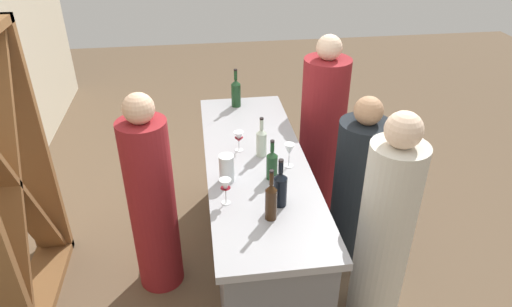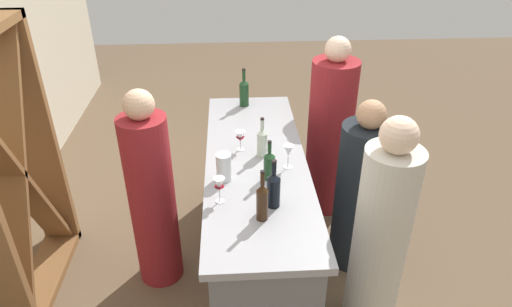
% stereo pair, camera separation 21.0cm
% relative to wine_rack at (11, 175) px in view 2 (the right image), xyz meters
% --- Properties ---
extents(ground_plane, '(12.00, 12.00, 0.00)m').
position_rel_wine_rack_xyz_m(ground_plane, '(0.09, -1.65, -0.98)').
color(ground_plane, brown).
extents(bar_counter, '(2.17, 0.71, 0.98)m').
position_rel_wine_rack_xyz_m(bar_counter, '(0.09, -1.65, -0.48)').
color(bar_counter, slate).
rests_on(bar_counter, ground).
extents(wine_rack, '(1.03, 0.28, 1.95)m').
position_rel_wine_rack_xyz_m(wine_rack, '(0.00, 0.00, 0.00)').
color(wine_rack, brown).
rests_on(wine_rack, ground).
extents(wine_bottle_leftmost_amber_brown, '(0.07, 0.07, 0.33)m').
position_rel_wine_rack_xyz_m(wine_bottle_leftmost_amber_brown, '(-0.57, -1.64, 0.13)').
color(wine_bottle_leftmost_amber_brown, '#331E0F').
rests_on(wine_bottle_leftmost_amber_brown, bar_counter).
extents(wine_bottle_second_left_near_black, '(0.08, 0.08, 0.32)m').
position_rel_wine_rack_xyz_m(wine_bottle_second_left_near_black, '(-0.45, -1.72, 0.12)').
color(wine_bottle_second_left_near_black, black).
rests_on(wine_bottle_second_left_near_black, bar_counter).
extents(wine_bottle_center_olive_green, '(0.07, 0.07, 0.28)m').
position_rel_wine_rack_xyz_m(wine_bottle_center_olive_green, '(-0.16, -1.72, 0.11)').
color(wine_bottle_center_olive_green, '#193D1E').
rests_on(wine_bottle_center_olive_green, bar_counter).
extents(wine_bottle_second_right_clear_pale, '(0.07, 0.07, 0.30)m').
position_rel_wine_rack_xyz_m(wine_bottle_second_right_clear_pale, '(0.15, -1.70, 0.11)').
color(wine_bottle_second_right_clear_pale, '#B7C6B2').
rests_on(wine_bottle_second_right_clear_pale, bar_counter).
extents(wine_bottle_rightmost_olive_green, '(0.08, 0.08, 0.34)m').
position_rel_wine_rack_xyz_m(wine_bottle_rightmost_olive_green, '(1.01, -1.60, 0.13)').
color(wine_bottle_rightmost_olive_green, '#193D1E').
rests_on(wine_bottle_rightmost_olive_green, bar_counter).
extents(wine_glass_near_left, '(0.07, 0.07, 0.17)m').
position_rel_wine_rack_xyz_m(wine_glass_near_left, '(-0.02, -1.86, 0.13)').
color(wine_glass_near_left, white).
rests_on(wine_glass_near_left, bar_counter).
extents(wine_glass_near_center, '(0.07, 0.07, 0.15)m').
position_rel_wine_rack_xyz_m(wine_glass_near_center, '(0.24, -1.55, 0.11)').
color(wine_glass_near_center, white).
rests_on(wine_glass_near_center, bar_counter).
extents(wine_glass_near_right, '(0.07, 0.07, 0.17)m').
position_rel_wine_rack_xyz_m(wine_glass_near_right, '(-0.39, -1.40, 0.12)').
color(wine_glass_near_right, white).
rests_on(wine_glass_near_right, bar_counter).
extents(water_pitcher, '(0.10, 0.10, 0.19)m').
position_rel_wine_rack_xyz_m(water_pitcher, '(-0.15, -1.43, 0.10)').
color(water_pitcher, silver).
rests_on(water_pitcher, bar_counter).
extents(person_left_guest, '(0.36, 0.36, 1.60)m').
position_rel_wine_rack_xyz_m(person_left_guest, '(-0.54, -2.39, -0.24)').
color(person_left_guest, beige).
rests_on(person_left_guest, ground).
extents(person_center_guest, '(0.40, 0.40, 1.63)m').
position_rel_wine_rack_xyz_m(person_center_guest, '(0.84, -2.35, -0.23)').
color(person_center_guest, maroon).
rests_on(person_center_guest, ground).
extents(person_right_guest, '(0.40, 0.40, 1.41)m').
position_rel_wine_rack_xyz_m(person_right_guest, '(0.10, -2.44, -0.34)').
color(person_right_guest, black).
rests_on(person_right_guest, ground).
extents(person_server_behind, '(0.37, 0.37, 1.56)m').
position_rel_wine_rack_xyz_m(person_server_behind, '(0.02, -0.90, -0.25)').
color(person_server_behind, maroon).
rests_on(person_server_behind, ground).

